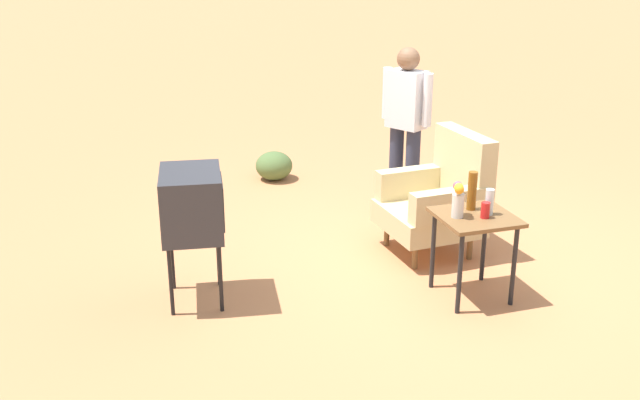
# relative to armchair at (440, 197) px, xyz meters

# --- Properties ---
(ground_plane) EXTENTS (60.00, 60.00, 0.00)m
(ground_plane) POSITION_rel_armchair_xyz_m (0.15, -0.17, -0.50)
(ground_plane) COLOR #C17A4C
(armchair) EXTENTS (0.82, 0.83, 1.06)m
(armchair) POSITION_rel_armchair_xyz_m (0.00, 0.00, 0.00)
(armchair) COLOR brown
(armchair) RESTS_ON ground
(side_table) EXTENTS (0.56, 0.56, 0.67)m
(side_table) POSITION_rel_armchair_xyz_m (0.87, -0.14, 0.07)
(side_table) COLOR black
(side_table) RESTS_ON ground
(tv_on_stand) EXTENTS (0.66, 0.52, 1.03)m
(tv_on_stand) POSITION_rel_armchair_xyz_m (0.30, -2.17, 0.28)
(tv_on_stand) COLOR black
(tv_on_stand) RESTS_ON ground
(person_standing) EXTENTS (0.50, 0.37, 1.64)m
(person_standing) POSITION_rel_armchair_xyz_m (-1.03, 0.11, 0.44)
(person_standing) COLOR #2D3347
(person_standing) RESTS_ON ground
(soda_can_red) EXTENTS (0.07, 0.07, 0.12)m
(soda_can_red) POSITION_rel_armchair_xyz_m (0.94, -0.11, 0.23)
(soda_can_red) COLOR red
(soda_can_red) RESTS_ON side_table
(bottle_short_clear) EXTENTS (0.06, 0.06, 0.20)m
(bottle_short_clear) POSITION_rel_armchair_xyz_m (0.89, -0.04, 0.27)
(bottle_short_clear) COLOR silver
(bottle_short_clear) RESTS_ON side_table
(bottle_tall_amber) EXTENTS (0.07, 0.07, 0.30)m
(bottle_tall_amber) POSITION_rel_armchair_xyz_m (0.75, -0.12, 0.32)
(bottle_tall_amber) COLOR brown
(bottle_tall_amber) RESTS_ON side_table
(flower_vase) EXTENTS (0.15, 0.09, 0.27)m
(flower_vase) POSITION_rel_armchair_xyz_m (0.87, -0.29, 0.32)
(flower_vase) COLOR silver
(flower_vase) RESTS_ON side_table
(shrub_far) EXTENTS (0.42, 0.42, 0.32)m
(shrub_far) POSITION_rel_armchair_xyz_m (-2.38, -0.89, -0.34)
(shrub_far) COLOR #516B38
(shrub_far) RESTS_ON ground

